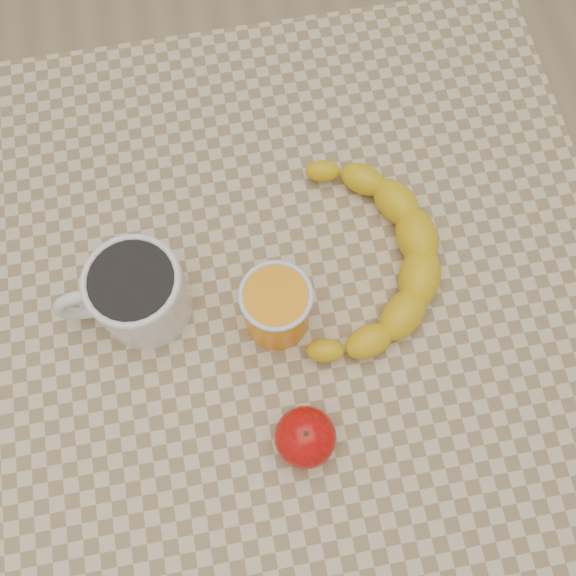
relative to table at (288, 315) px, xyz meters
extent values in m
plane|color=tan|center=(0.00, 0.00, -0.66)|extent=(3.00, 3.00, 0.00)
cube|color=#C1AD88|center=(0.00, 0.00, 0.07)|extent=(0.80, 0.80, 0.04)
cube|color=#876145|center=(0.00, 0.00, 0.02)|extent=(0.74, 0.74, 0.06)
cylinder|color=#876145|center=(0.35, -0.35, -0.31)|extent=(0.05, 0.05, 0.71)
cylinder|color=#876145|center=(-0.35, 0.35, -0.31)|extent=(0.05, 0.05, 0.71)
cylinder|color=#876145|center=(0.35, 0.35, -0.31)|extent=(0.05, 0.05, 0.71)
cylinder|color=silver|center=(-0.17, 0.02, 0.13)|extent=(0.11, 0.11, 0.09)
cylinder|color=black|center=(-0.17, 0.02, 0.17)|extent=(0.09, 0.09, 0.01)
torus|color=silver|center=(-0.17, 0.02, 0.17)|extent=(0.11, 0.11, 0.01)
torus|color=silver|center=(-0.23, 0.01, 0.13)|extent=(0.07, 0.02, 0.07)
cylinder|color=orange|center=(-0.02, -0.03, 0.13)|extent=(0.07, 0.07, 0.09)
torus|color=silver|center=(-0.02, -0.03, 0.18)|extent=(0.08, 0.08, 0.01)
ellipsoid|color=#910408|center=(-0.01, -0.17, 0.12)|extent=(0.07, 0.07, 0.06)
cylinder|color=#382311|center=(-0.01, -0.17, 0.14)|extent=(0.01, 0.01, 0.01)
camera|label=1|loc=(-0.05, -0.24, 0.81)|focal=40.00mm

